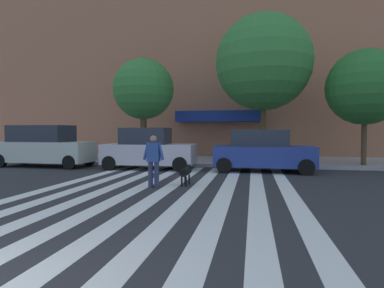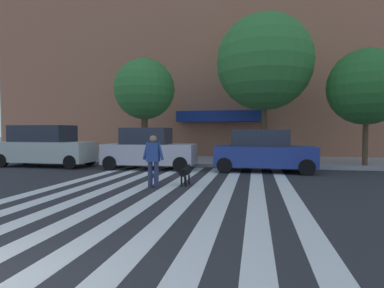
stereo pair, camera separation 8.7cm
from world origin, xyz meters
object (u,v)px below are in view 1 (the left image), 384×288
Objects in this scene: parked_car_behind_first at (149,150)px; dog_on_leash at (186,172)px; street_tree_middle at (264,63)px; pedestrian_dog_walker at (153,158)px; parked_car_third_in_line at (263,151)px; street_tree_further at (365,87)px; parked_car_near_curb at (44,147)px; street_tree_nearest at (143,89)px.

dog_on_leash is at bearing -56.95° from parked_car_behind_first.
pedestrian_dog_walker is (-3.57, -7.89, -4.49)m from street_tree_middle.
street_tree_middle is at bearing 88.50° from parked_car_third_in_line.
parked_car_third_in_line is 5.90m from pedestrian_dog_walker.
street_tree_middle is 1.42× the size of street_tree_further.
street_tree_middle reaches higher than dog_on_leash.
parked_car_near_curb is at bearing 179.97° from parked_car_behind_first.
parked_car_behind_first is 0.74× the size of street_tree_nearest.
street_tree_middle is 7.56× the size of dog_on_leash.
street_tree_nearest reaches higher than parked_car_behind_first.
parked_car_third_in_line is (10.75, 0.00, -0.11)m from parked_car_near_curb.
pedestrian_dog_walker is (-3.48, -4.76, 0.03)m from parked_car_third_in_line.
parked_car_near_curb is 0.61× the size of street_tree_middle.
street_tree_nearest is 5.57× the size of dog_on_leash.
parked_car_third_in_line is 6.05m from street_tree_further.
street_tree_nearest is at bearing 36.21° from parked_car_near_curb.
pedestrian_dog_walker is (1.77, -4.76, 0.01)m from parked_car_behind_first.
parked_car_near_curb is 12.11m from street_tree_middle.
street_tree_middle reaches higher than parked_car_behind_first.
street_tree_further is (4.78, 2.22, 2.97)m from parked_car_third_in_line.
parked_car_near_curb is 15.95m from street_tree_further.
dog_on_leash is (0.90, 0.66, -0.48)m from pedestrian_dog_walker.
street_tree_nearest is at bearing -179.33° from street_tree_middle.
parked_car_behind_first is at bearing -66.54° from street_tree_nearest.
street_tree_nearest is at bearing 111.61° from pedestrian_dog_walker.
street_tree_further is at bearing -11.04° from street_tree_middle.
street_tree_middle is at bearing 168.96° from street_tree_further.
parked_car_behind_first is at bearing 123.05° from dog_on_leash.
street_tree_nearest is at bearing 155.11° from parked_car_third_in_line.
parked_car_near_curb is 2.93× the size of pedestrian_dog_walker.
pedestrian_dog_walker is (-8.27, -6.98, -2.94)m from street_tree_further.
street_tree_further is 11.21m from pedestrian_dog_walker.
street_tree_middle is (0.08, 3.13, 4.52)m from parked_car_third_in_line.
street_tree_nearest is 11.40m from street_tree_further.
dog_on_leash is (-2.67, -7.23, -4.98)m from street_tree_middle.
parked_car_near_curb is 4.64× the size of dog_on_leash.
pedestrian_dog_walker is (3.10, -7.82, -3.23)m from street_tree_nearest.
street_tree_nearest is 0.74× the size of street_tree_middle.
parked_car_behind_first reaches higher than parked_car_third_in_line.
street_tree_middle is 5.03m from street_tree_further.
dog_on_leash is at bearing -26.67° from parked_car_near_curb.
parked_car_near_curb reaches higher than parked_car_third_in_line.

